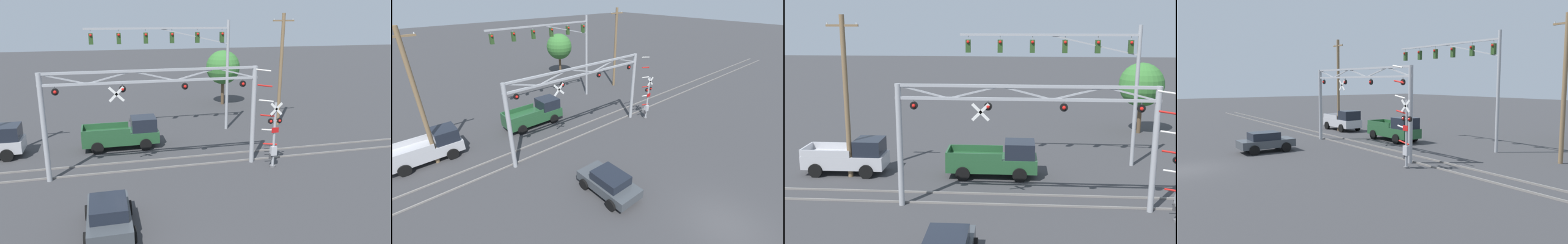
% 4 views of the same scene
% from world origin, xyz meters
% --- Properties ---
extents(ground_plane, '(200.00, 200.00, 0.00)m').
position_xyz_m(ground_plane, '(0.00, 0.00, 0.00)').
color(ground_plane, '#38383A').
extents(rail_track_near, '(80.00, 0.08, 0.10)m').
position_xyz_m(rail_track_near, '(0.00, 12.21, 0.05)').
color(rail_track_near, gray).
rests_on(rail_track_near, ground_plane).
extents(rail_track_far, '(80.00, 0.08, 0.10)m').
position_xyz_m(rail_track_far, '(0.00, 13.64, 0.05)').
color(rail_track_far, gray).
rests_on(rail_track_far, ground_plane).
extents(crossing_gantry, '(12.38, 0.30, 6.10)m').
position_xyz_m(crossing_gantry, '(-0.01, 11.92, 4.05)').
color(crossing_gantry, '#9EA0A5').
rests_on(crossing_gantry, ground_plane).
extents(crossing_signal_mast, '(1.78, 0.35, 6.08)m').
position_xyz_m(crossing_signal_mast, '(6.89, 10.84, 2.11)').
color(crossing_signal_mast, '#9EA0A5').
rests_on(crossing_signal_mast, ground_plane).
extents(traffic_signal_span, '(10.87, 0.39, 8.69)m').
position_xyz_m(traffic_signal_span, '(3.89, 19.37, 6.21)').
color(traffic_signal_span, '#9EA0A5').
rests_on(traffic_signal_span, ground_plane).
extents(pickup_truck_lead, '(5.22, 2.16, 2.12)m').
position_xyz_m(pickup_truck_lead, '(-1.45, 16.72, 1.00)').
color(pickup_truck_lead, '#23512D').
rests_on(pickup_truck_lead, ground_plane).
extents(pickup_truck_following, '(4.84, 2.16, 2.12)m').
position_xyz_m(pickup_truck_following, '(-10.19, 16.71, 1.00)').
color(pickup_truck_following, '#B7B7BC').
rests_on(pickup_truck_following, ground_plane).
extents(sedan_waiting, '(2.08, 3.86, 1.45)m').
position_xyz_m(sedan_waiting, '(-2.93, 5.85, 0.76)').
color(sedan_waiting, '#3D4247').
rests_on(sedan_waiting, ground_plane).
extents(utility_pole_left, '(1.80, 0.28, 9.29)m').
position_xyz_m(utility_pole_left, '(-10.02, 16.03, 4.79)').
color(utility_pole_left, brown).
rests_on(utility_pole_left, ground_plane).
extents(utility_pole_right, '(1.80, 0.28, 9.21)m').
position_xyz_m(utility_pole_right, '(11.52, 19.53, 4.75)').
color(utility_pole_right, brown).
rests_on(utility_pole_right, ground_plane).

